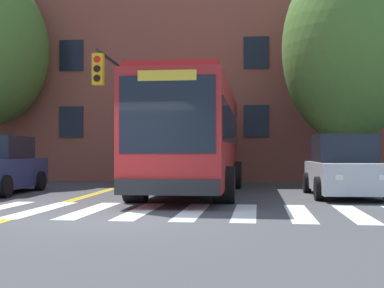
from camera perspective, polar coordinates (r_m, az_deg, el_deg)
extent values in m
plane|color=#424244|center=(10.63, -8.89, -8.03)|extent=(120.00, 120.00, 0.00)
cube|color=white|center=(12.86, -15.78, -6.74)|extent=(0.63, 3.59, 0.01)
cube|color=white|center=(12.46, -10.79, -6.95)|extent=(0.63, 3.59, 0.01)
cube|color=white|center=(12.15, -5.50, -7.12)|extent=(0.63, 3.59, 0.01)
cube|color=white|center=(11.95, 0.02, -7.23)|extent=(0.63, 3.59, 0.01)
cube|color=white|center=(11.86, 5.68, -7.27)|extent=(0.63, 3.59, 0.01)
cube|color=white|center=(11.89, 11.36, -7.24)|extent=(0.63, 3.59, 0.01)
cube|color=white|center=(12.04, 16.96, -7.14)|extent=(0.63, 3.59, 0.01)
cube|color=gold|center=(26.34, -5.16, -3.76)|extent=(0.12, 36.00, 0.01)
cube|color=gold|center=(26.32, -4.82, -3.76)|extent=(0.12, 36.00, 0.01)
cube|color=#B22323|center=(17.22, 0.18, 0.78)|extent=(2.77, 10.54, 2.94)
cube|color=black|center=(17.13, 4.28, 1.77)|extent=(0.32, 9.62, 1.06)
cube|color=black|center=(17.41, -3.85, 1.73)|extent=(0.32, 9.62, 1.06)
cube|color=black|center=(12.05, -2.69, 3.18)|extent=(2.20, 0.09, 1.76)
cube|color=yellow|center=(12.14, -2.69, 7.33)|extent=(1.34, 0.07, 0.24)
cube|color=#232326|center=(12.01, -2.72, -4.64)|extent=(2.39, 0.17, 0.36)
cube|color=maroon|center=(17.33, 0.18, 5.90)|extent=(2.61, 10.11, 0.16)
cylinder|color=black|center=(13.90, 3.43, -4.36)|extent=(0.59, 0.98, 0.96)
cylinder|color=black|center=(14.23, -6.01, -4.27)|extent=(0.59, 0.98, 0.96)
cylinder|color=black|center=(19.49, 4.39, -3.36)|extent=(0.59, 0.98, 0.96)
cylinder|color=black|center=(19.72, -2.40, -3.33)|extent=(0.59, 0.98, 0.96)
cylinder|color=black|center=(20.58, 4.52, -3.23)|extent=(0.59, 0.98, 0.96)
cylinder|color=black|center=(20.81, -1.92, -3.20)|extent=(0.59, 0.98, 0.96)
cylinder|color=black|center=(16.45, -19.28, -4.30)|extent=(0.24, 0.67, 0.66)
cylinder|color=black|center=(19.22, -15.90, -3.82)|extent=(0.24, 0.67, 0.66)
cube|color=#B7BABF|center=(16.59, 15.91, -3.35)|extent=(1.88, 4.66, 0.84)
cube|color=black|center=(16.71, 15.82, -0.47)|extent=(1.66, 2.25, 0.83)
cube|color=white|center=(14.41, 19.69, -3.37)|extent=(0.20, 0.04, 0.14)
cube|color=white|center=(14.19, 15.41, -3.43)|extent=(0.20, 0.04, 0.14)
cylinder|color=black|center=(15.04, 13.39, -4.65)|extent=(0.23, 0.66, 0.66)
cylinder|color=black|center=(18.19, 18.01, -3.97)|extent=(0.23, 0.66, 0.66)
cylinder|color=black|center=(17.89, 12.16, -4.05)|extent=(0.23, 0.66, 0.66)
cube|color=white|center=(28.10, 3.23, -2.32)|extent=(2.21, 4.42, 0.88)
cube|color=black|center=(28.22, 3.21, -0.61)|extent=(1.84, 2.18, 0.79)
cube|color=white|center=(25.98, 4.70, -2.24)|extent=(0.20, 0.06, 0.14)
cube|color=white|center=(25.92, 2.21, -2.24)|extent=(0.20, 0.06, 0.14)
cylinder|color=black|center=(26.85, 5.41, -3.00)|extent=(0.27, 0.68, 0.66)
cylinder|color=black|center=(26.75, 1.31, -3.01)|extent=(0.27, 0.68, 0.66)
cylinder|color=black|center=(29.50, 4.97, -2.81)|extent=(0.27, 0.68, 0.66)
cylinder|color=black|center=(29.41, 1.23, -2.82)|extent=(0.27, 0.68, 0.66)
cylinder|color=#28282D|center=(20.98, -7.30, 2.22)|extent=(0.16, 0.16, 4.92)
cylinder|color=#28282D|center=(19.27, -8.55, 8.79)|extent=(0.12, 4.01, 0.11)
cube|color=yellow|center=(17.40, -9.98, 7.84)|extent=(0.34, 0.28, 1.00)
cylinder|color=red|center=(17.30, -10.10, 8.90)|extent=(0.22, 0.03, 0.22)
cylinder|color=black|center=(17.25, -10.11, 7.91)|extent=(0.22, 0.03, 0.22)
cylinder|color=black|center=(17.21, -10.11, 6.93)|extent=(0.22, 0.03, 0.22)
cylinder|color=#4C3D2D|center=(20.62, 16.31, -1.43)|extent=(0.50, 0.50, 2.23)
ellipsoid|color=#4C752D|center=(20.98, 16.26, 9.78)|extent=(5.44, 5.84, 6.97)
cube|color=brown|center=(27.60, -2.13, 7.60)|extent=(31.27, 6.96, 10.79)
cube|color=black|center=(24.80, -12.77, 2.31)|extent=(1.10, 0.06, 1.40)
cube|color=black|center=(23.63, 6.88, 2.45)|extent=(1.10, 0.06, 1.40)
cube|color=black|center=(25.14, -12.75, 9.20)|extent=(1.10, 0.06, 1.40)
cube|color=black|center=(23.99, 6.87, 9.68)|extent=(1.10, 0.06, 1.40)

